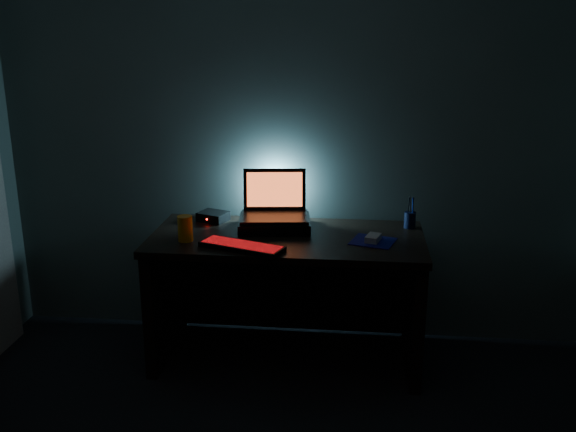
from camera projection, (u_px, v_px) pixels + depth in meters
The scene contains 10 objects.
room at pixel (226, 248), 1.83m from camera, with size 3.50×4.00×2.50m.
desk at pixel (288, 276), 3.64m from camera, with size 1.50×0.70×0.75m.
riser at pixel (275, 224), 3.63m from camera, with size 0.40×0.30×0.06m, color black.
laptop at pixel (275, 206), 3.65m from camera, with size 0.41×0.32×0.26m.
keyboard at pixel (242, 246), 3.31m from camera, with size 0.47×0.28×0.03m.
mousepad at pixel (373, 241), 3.42m from camera, with size 0.22×0.20×0.00m, color #0C0D54.
mouse at pixel (373, 238), 3.42m from camera, with size 0.07×0.11×0.03m, color gray.
pen_cup at pixel (410, 220), 3.64m from camera, with size 0.07×0.07×0.09m, color black.
juice_glass at pixel (185, 228), 3.42m from camera, with size 0.08×0.08×0.14m, color orange.
router at pixel (213, 216), 3.78m from camera, with size 0.20×0.18×0.05m.
Camera 1 is at (0.36, -1.70, 1.86)m, focal length 40.00 mm.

